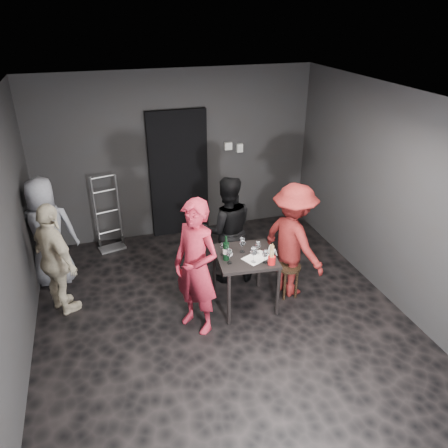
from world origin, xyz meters
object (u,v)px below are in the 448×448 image
object	(u,v)px
breadstick_cup	(272,255)
bystander_cream	(56,260)
server_red	(196,260)
tasting_table	(246,262)
hand_truck	(111,234)
woman_black	(227,228)
bystander_grey	(47,231)
stool	(289,272)
man_maroon	(293,238)
wine_bottle	(226,251)

from	to	relation	value
breadstick_cup	bystander_cream	bearing A→B (deg)	160.88
server_red	tasting_table	bearing A→B (deg)	73.23
hand_truck	breadstick_cup	xyz separation A→B (m)	(1.79, -2.37, 0.66)
woman_black	bystander_grey	distance (m)	2.44
stool	man_maroon	size ratio (longest dim) A/B	0.29
bystander_cream	server_red	bearing A→B (deg)	-148.95
woman_black	bystander_cream	distance (m)	2.23
man_maroon	bystander_grey	xyz separation A→B (m)	(-3.08, 1.19, -0.01)
bystander_grey	tasting_table	bearing A→B (deg)	154.44
woman_black	hand_truck	bearing A→B (deg)	-34.74
server_red	bystander_grey	world-z (taller)	server_red
man_maroon	bystander_cream	size ratio (longest dim) A/B	1.10
woman_black	man_maroon	bearing A→B (deg)	149.34
hand_truck	stool	xyz separation A→B (m)	(2.18, -2.07, 0.14)
man_maroon	bystander_grey	size ratio (longest dim) A/B	1.01
server_red	woman_black	distance (m)	1.14
tasting_table	bystander_grey	size ratio (longest dim) A/B	0.46
bystander_grey	breadstick_cup	bearing A→B (deg)	151.80
bystander_cream	man_maroon	bearing A→B (deg)	-130.53
tasting_table	server_red	xyz separation A→B (m)	(-0.69, -0.24, 0.29)
tasting_table	bystander_grey	distance (m)	2.72
tasting_table	server_red	world-z (taller)	server_red
bystander_cream	breadstick_cup	bearing A→B (deg)	-140.60
stool	breadstick_cup	distance (m)	0.71
bystander_grey	wine_bottle	world-z (taller)	bystander_grey
server_red	man_maroon	bearing A→B (deg)	68.30
bystander_grey	breadstick_cup	distance (m)	3.06
hand_truck	bystander_grey	distance (m)	1.28
hand_truck	stool	bearing A→B (deg)	-56.67
man_maroon	woman_black	bearing A→B (deg)	32.88
wine_bottle	server_red	bearing A→B (deg)	-153.76
stool	woman_black	world-z (taller)	woman_black
man_maroon	bystander_cream	bearing A→B (deg)	62.24
tasting_table	breadstick_cup	world-z (taller)	breadstick_cup
server_red	breadstick_cup	xyz separation A→B (m)	(0.92, -0.05, -0.06)
stool	bystander_grey	size ratio (longest dim) A/B	0.29
man_maroon	bystander_cream	distance (m)	2.99
man_maroon	wine_bottle	distance (m)	0.97
tasting_table	bystander_grey	bearing A→B (deg)	151.42
server_red	bystander_grey	bearing A→B (deg)	-167.91
wine_bottle	bystander_cream	bearing A→B (deg)	163.09
tasting_table	bystander_cream	distance (m)	2.33
hand_truck	man_maroon	world-z (taller)	man_maroon
wine_bottle	breadstick_cup	bearing A→B (deg)	-27.45
woman_black	wine_bottle	world-z (taller)	woman_black
tasting_table	woman_black	bearing A→B (deg)	92.51
hand_truck	tasting_table	bearing A→B (deg)	-66.35
tasting_table	woman_black	xyz separation A→B (m)	(-0.03, 0.68, 0.14)
hand_truck	woman_black	bearing A→B (deg)	-55.67
tasting_table	wine_bottle	world-z (taller)	wine_bottle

